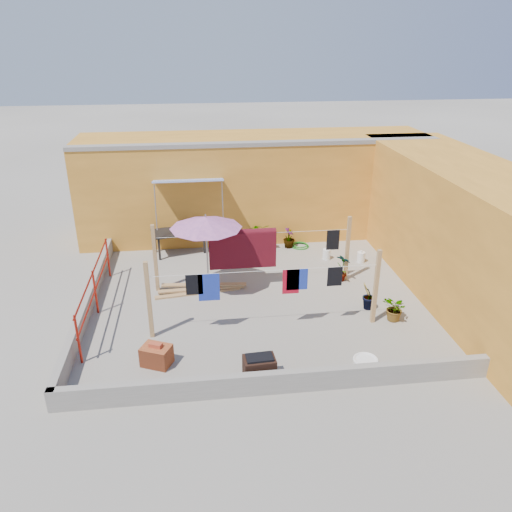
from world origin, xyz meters
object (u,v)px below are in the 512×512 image
(brick_stack, at_px, (157,355))
(white_basin, at_px, (366,360))
(water_jug_a, at_px, (361,257))
(water_jug_b, at_px, (326,254))
(outdoor_table, at_px, (179,232))
(green_hose, at_px, (300,246))
(plant_back_a, at_px, (258,236))
(brazier, at_px, (259,369))
(patio_umbrella, at_px, (206,223))

(brick_stack, distance_m, white_basin, 4.20)
(water_jug_a, height_order, water_jug_b, water_jug_b)
(outdoor_table, height_order, green_hose, outdoor_table)
(white_basin, xyz_separation_m, plant_back_a, (-1.42, 6.10, 0.38))
(water_jug_a, distance_m, plant_back_a, 3.17)
(brick_stack, bearing_deg, white_basin, -6.27)
(white_basin, bearing_deg, brazier, -172.32)
(patio_umbrella, distance_m, water_jug_a, 4.99)
(patio_umbrella, distance_m, brazier, 4.11)
(brick_stack, distance_m, water_jug_b, 6.56)
(outdoor_table, height_order, brazier, outdoor_table)
(brick_stack, bearing_deg, water_jug_b, 44.70)
(water_jug_a, xyz_separation_m, green_hose, (-1.52, 1.36, -0.12))
(brazier, xyz_separation_m, plant_back_a, (0.78, 6.40, 0.17))
(white_basin, distance_m, water_jug_a, 4.96)
(white_basin, xyz_separation_m, green_hose, (-0.08, 6.10, -0.01))
(patio_umbrella, bearing_deg, white_basin, -48.08)
(plant_back_a, bearing_deg, water_jug_b, -28.19)
(white_basin, relative_size, water_jug_b, 1.42)
(brazier, xyz_separation_m, water_jug_a, (3.64, 5.04, -0.11))
(water_jug_a, height_order, plant_back_a, plant_back_a)
(outdoor_table, bearing_deg, patio_umbrella, -74.26)
(outdoor_table, relative_size, water_jug_b, 4.70)
(patio_umbrella, relative_size, white_basin, 4.28)
(brazier, distance_m, plant_back_a, 6.45)
(outdoor_table, relative_size, brazier, 2.72)
(plant_back_a, bearing_deg, brazier, -96.94)
(plant_back_a, bearing_deg, patio_umbrella, -120.61)
(brazier, xyz_separation_m, white_basin, (2.20, 0.30, -0.22))
(patio_umbrella, relative_size, brick_stack, 3.21)
(brazier, height_order, white_basin, brazier)
(green_hose, bearing_deg, brazier, -108.32)
(brick_stack, relative_size, brazier, 1.10)
(water_jug_b, bearing_deg, water_jug_a, -19.26)
(patio_umbrella, relative_size, plant_back_a, 2.55)
(brick_stack, distance_m, green_hose, 6.97)
(outdoor_table, distance_m, green_hose, 3.77)
(white_basin, bearing_deg, water_jug_a, 73.20)
(green_hose, bearing_deg, outdoor_table, 180.00)
(patio_umbrella, distance_m, brick_stack, 3.57)
(outdoor_table, bearing_deg, water_jug_b, -13.44)
(brazier, height_order, green_hose, brazier)
(plant_back_a, bearing_deg, green_hose, 0.00)
(brazier, bearing_deg, white_basin, 7.68)
(brick_stack, height_order, water_jug_a, brick_stack)
(brazier, height_order, plant_back_a, plant_back_a)
(water_jug_a, xyz_separation_m, water_jug_b, (-0.94, 0.33, 0.00))
(water_jug_a, bearing_deg, outdoor_table, 165.49)
(brazier, height_order, water_jug_a, brazier)
(outdoor_table, xyz_separation_m, green_hose, (3.72, 0.00, -0.62))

